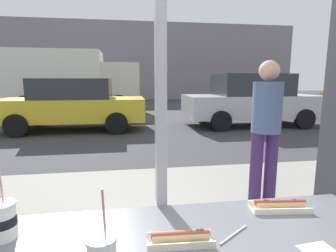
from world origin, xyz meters
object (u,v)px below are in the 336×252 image
(parked_car_yellow, at_px, (73,104))
(parked_car_silver, at_px, (251,100))
(soda_cup_left, at_px, (2,220))
(box_truck, at_px, (66,80))
(hotdog_tray_far, at_px, (180,238))
(pedestrian, at_px, (266,124))
(hotdog_tray_near, at_px, (280,205))

(parked_car_yellow, height_order, parked_car_silver, parked_car_silver)
(soda_cup_left, relative_size, box_truck, 0.05)
(parked_car_yellow, bearing_deg, hotdog_tray_far, -76.62)
(parked_car_silver, bearing_deg, pedestrian, -114.28)
(pedestrian, bearing_deg, box_truck, 112.13)
(box_truck, xyz_separation_m, pedestrian, (4.36, -10.71, -0.54))
(box_truck, bearing_deg, pedestrian, -67.87)
(hotdog_tray_near, height_order, parked_car_silver, parked_car_silver)
(hotdog_tray_near, distance_m, pedestrian, 1.86)
(parked_car_silver, distance_m, pedestrian, 6.49)
(hotdog_tray_near, height_order, parked_car_yellow, parked_car_yellow)
(hotdog_tray_far, bearing_deg, soda_cup_left, 168.35)
(hotdog_tray_far, relative_size, parked_car_yellow, 0.06)
(soda_cup_left, distance_m, hotdog_tray_far, 0.69)
(parked_car_silver, bearing_deg, box_truck, 145.65)
(parked_car_yellow, xyz_separation_m, box_truck, (-1.17, 4.80, 0.77))
(hotdog_tray_far, bearing_deg, parked_car_silver, 62.69)
(hotdog_tray_far, bearing_deg, hotdog_tray_near, 20.32)
(parked_car_yellow, bearing_deg, pedestrian, -61.66)
(hotdog_tray_near, distance_m, hotdog_tray_far, 0.55)
(soda_cup_left, bearing_deg, pedestrian, 40.38)
(hotdog_tray_near, height_order, hotdog_tray_far, same)
(soda_cup_left, xyz_separation_m, box_truck, (-2.34, 12.42, 0.59))
(hotdog_tray_near, xyz_separation_m, parked_car_silver, (3.49, 7.57, -0.06))
(parked_car_silver, bearing_deg, parked_car_yellow, -180.00)
(parked_car_silver, relative_size, pedestrian, 2.76)
(hotdog_tray_far, bearing_deg, pedestrian, 54.06)
(parked_car_silver, bearing_deg, hotdog_tray_far, -117.31)
(hotdog_tray_near, relative_size, box_truck, 0.04)
(parked_car_yellow, distance_m, parked_car_silver, 5.85)
(parked_car_yellow, height_order, box_truck, box_truck)
(parked_car_silver, xyz_separation_m, box_truck, (-7.02, 4.80, 0.70))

